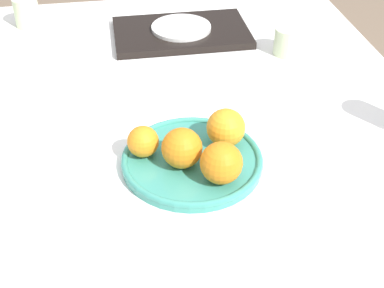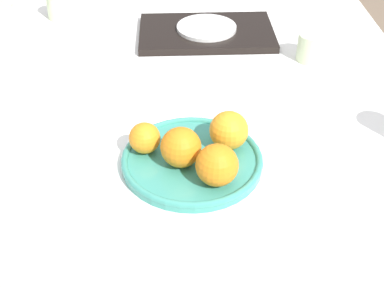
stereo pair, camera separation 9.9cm
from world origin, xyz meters
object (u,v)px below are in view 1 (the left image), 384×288
(orange_2, at_px, (226,128))
(cup_1, at_px, (289,41))
(orange_1, at_px, (143,142))
(orange_0, at_px, (182,148))
(serving_tray, at_px, (181,33))
(side_plate, at_px, (181,28))
(orange_3, at_px, (221,163))
(cup_3, at_px, (27,12))
(fruit_platter, at_px, (192,160))

(orange_2, bearing_deg, cup_1, 56.47)
(orange_1, bearing_deg, orange_0, -31.76)
(orange_2, distance_m, serving_tray, 0.53)
(side_plate, relative_size, cup_1, 2.16)
(orange_3, relative_size, side_plate, 0.47)
(orange_0, distance_m, orange_2, 0.11)
(serving_tray, distance_m, cup_3, 0.45)
(orange_0, height_order, serving_tray, orange_0)
(fruit_platter, bearing_deg, cup_3, 117.12)
(orange_2, distance_m, cup_1, 0.45)
(cup_1, relative_size, cup_3, 0.94)
(orange_3, xyz_separation_m, serving_tray, (0.02, 0.63, -0.04))
(orange_1, height_order, orange_3, orange_3)
(orange_0, relative_size, cup_1, 1.01)
(orange_2, relative_size, cup_3, 0.94)
(orange_2, height_order, side_plate, orange_2)
(orange_0, xyz_separation_m, cup_3, (-0.34, 0.72, -0.01))
(orange_2, height_order, serving_tray, orange_2)
(cup_1, height_order, cup_3, cup_3)
(orange_0, bearing_deg, fruit_platter, 33.07)
(fruit_platter, relative_size, orange_0, 3.55)
(orange_0, distance_m, cup_1, 0.55)
(orange_0, relative_size, serving_tray, 0.21)
(orange_2, xyz_separation_m, cup_3, (-0.43, 0.67, -0.01))
(fruit_platter, bearing_deg, orange_1, 162.33)
(cup_3, bearing_deg, serving_tray, -18.15)
(serving_tray, xyz_separation_m, cup_1, (0.26, -0.15, 0.03))
(orange_3, distance_m, serving_tray, 0.64)
(side_plate, bearing_deg, orange_2, -89.00)
(orange_1, bearing_deg, side_plate, 73.93)
(orange_0, bearing_deg, cup_3, 115.29)
(fruit_platter, xyz_separation_m, side_plate, (0.06, 0.56, 0.01))
(orange_3, height_order, side_plate, orange_3)
(orange_2, distance_m, orange_3, 0.11)
(orange_0, xyz_separation_m, serving_tray, (0.09, 0.58, -0.04))
(orange_3, distance_m, cup_1, 0.56)
(serving_tray, bearing_deg, orange_0, -98.40)
(fruit_platter, distance_m, orange_3, 0.09)
(fruit_platter, xyz_separation_m, orange_1, (-0.09, 0.03, 0.03))
(cup_1, bearing_deg, side_plate, 150.05)
(orange_1, xyz_separation_m, orange_2, (0.16, 0.01, 0.01))
(orange_0, bearing_deg, orange_2, 28.12)
(serving_tray, relative_size, cup_3, 4.55)
(orange_1, bearing_deg, orange_3, -36.63)
(serving_tray, relative_size, side_plate, 2.24)
(cup_3, bearing_deg, cup_1, -22.89)
(orange_1, xyz_separation_m, serving_tray, (0.15, 0.54, -0.04))
(fruit_platter, relative_size, serving_tray, 0.74)
(orange_0, bearing_deg, side_plate, 81.60)
(orange_3, bearing_deg, serving_tray, 87.98)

